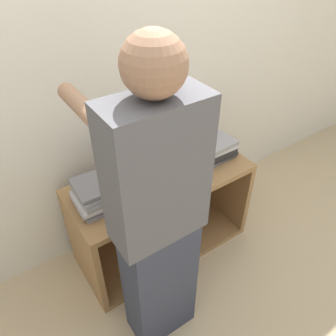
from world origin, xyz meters
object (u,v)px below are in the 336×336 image
object	(u,v)px
laptop_stack_left	(106,190)
laptop_stack_right	(208,150)
laptop_open	(157,167)
person	(157,224)

from	to	relation	value
laptop_stack_left	laptop_stack_right	world-z (taller)	laptop_stack_left
laptop_open	person	xyz separation A→B (m)	(-0.32, -0.50, 0.15)
person	laptop_stack_right	bearing A→B (deg)	33.99
laptop_stack_right	person	size ratio (longest dim) A/B	0.21
person	laptop_open	bearing A→B (deg)	57.80
laptop_stack_right	person	xyz separation A→B (m)	(-0.68, -0.46, 0.14)
laptop_stack_left	person	xyz separation A→B (m)	(0.04, -0.46, 0.12)
laptop_open	laptop_stack_left	distance (m)	0.36
laptop_stack_left	laptop_stack_right	distance (m)	0.72
laptop_open	laptop_stack_right	size ratio (longest dim) A/B	0.94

